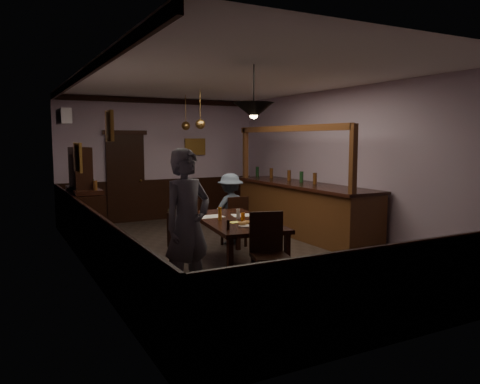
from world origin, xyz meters
TOP-DOWN VIEW (x-y plane):
  - room at (0.00, 0.00)m, footprint 5.01×8.01m
  - dining_table at (-0.39, -0.77)m, footprint 1.30×2.32m
  - chair_far_left at (-0.67, 0.56)m, footprint 0.48×0.48m
  - chair_far_right at (0.24, 0.43)m, footprint 0.42×0.42m
  - chair_near at (-0.57, -2.07)m, footprint 0.56×0.56m
  - chair_side at (-1.34, -0.84)m, footprint 0.41×0.41m
  - person_standing at (-1.61, -1.86)m, footprint 0.80×0.64m
  - person_seated_left at (-0.62, 0.83)m, footprint 0.74×0.67m
  - person_seated_right at (0.27, 0.70)m, footprint 0.89×0.54m
  - newspaper_left at (-0.64, -0.37)m, footprint 0.42×0.30m
  - newspaper_right at (-0.07, -0.51)m, footprint 0.48×0.39m
  - napkin at (-0.51, -1.00)m, footprint 0.17×0.17m
  - saucer at (-0.20, -1.32)m, footprint 0.15×0.15m
  - coffee_cup at (-0.18, -1.39)m, footprint 0.09×0.09m
  - pastry_plate at (-0.51, -1.35)m, footprint 0.22×0.22m
  - pastry_ring_a at (-0.54, -1.29)m, footprint 0.13×0.13m
  - pastry_ring_b at (-0.44, -1.25)m, footprint 0.13×0.13m
  - soda_can at (-0.33, -0.92)m, footprint 0.07×0.07m
  - beer_glass at (-0.62, -0.70)m, footprint 0.06×0.06m
  - water_glass at (-0.30, -0.71)m, footprint 0.06×0.06m
  - pepper_mill at (-0.86, -1.49)m, footprint 0.04×0.04m
  - sideboard at (-2.21, 1.93)m, footprint 0.50×1.40m
  - bar_counter at (1.99, 0.79)m, footprint 0.94×4.04m
  - door_back at (-0.90, 3.95)m, footprint 0.90×0.06m
  - ac_unit at (-2.38, 2.90)m, footprint 0.20×0.85m
  - picture_left_small at (-2.46, -1.60)m, footprint 0.04×0.28m
  - picture_left_large at (-2.46, 0.80)m, footprint 0.04×0.62m
  - picture_back at (0.90, 3.96)m, footprint 0.55×0.04m
  - pendant_iron at (-0.51, -1.56)m, footprint 0.56×0.56m
  - pendant_brass_mid at (0.10, 1.73)m, footprint 0.20×0.20m
  - pendant_brass_far at (0.30, 3.05)m, footprint 0.20×0.20m

SIDE VIEW (x-z plane):
  - chair_side at x=-1.34m, z-range 0.04..0.97m
  - chair_far_left at x=-0.67m, z-range 0.04..0.97m
  - chair_far_right at x=0.24m, z-range 0.05..0.99m
  - chair_near at x=-0.57m, z-range 0.05..1.10m
  - bar_counter at x=1.99m, z-range -0.56..1.71m
  - person_seated_left at x=-0.62m, z-range 0.00..1.25m
  - person_seated_right at x=0.27m, z-range 0.00..1.35m
  - dining_table at x=-0.39m, z-range 0.31..1.06m
  - sideboard at x=-2.21m, z-range -0.18..1.66m
  - napkin at x=-0.51m, z-range 0.75..0.75m
  - newspaper_left at x=-0.64m, z-range 0.75..0.76m
  - newspaper_right at x=-0.07m, z-range 0.75..0.76m
  - saucer at x=-0.20m, z-range 0.75..0.76m
  - pastry_plate at x=-0.51m, z-range 0.75..0.76m
  - pastry_ring_a at x=-0.54m, z-range 0.77..0.81m
  - pastry_ring_b at x=-0.44m, z-range 0.77..0.81m
  - coffee_cup at x=-0.18m, z-range 0.76..0.84m
  - soda_can at x=-0.33m, z-range 0.75..0.87m
  - pepper_mill at x=-0.86m, z-range 0.75..0.89m
  - water_glass at x=-0.30m, z-range 0.75..0.90m
  - beer_glass at x=-0.62m, z-range 0.75..0.95m
  - person_standing at x=-1.61m, z-range 0.00..1.89m
  - door_back at x=-0.90m, z-range 0.00..2.10m
  - room at x=0.00m, z-range -0.01..3.01m
  - picture_left_large at x=-2.46m, z-range 1.46..1.94m
  - picture_back at x=0.90m, z-range 1.59..2.01m
  - picture_left_small at x=-2.46m, z-range 1.97..2.33m
  - pendant_brass_mid at x=0.10m, z-range 1.89..2.70m
  - pendant_brass_far at x=0.30m, z-range 1.89..2.70m
  - pendant_iron at x=-0.51m, z-range 2.02..2.75m
  - ac_unit at x=-2.38m, z-range 2.30..2.60m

